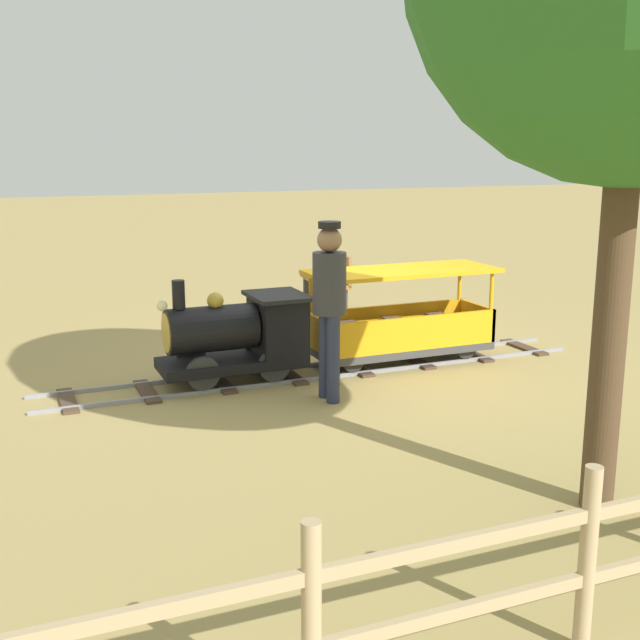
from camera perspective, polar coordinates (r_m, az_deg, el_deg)
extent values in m
plane|color=#A38C51|center=(8.30, 2.98, -3.44)|extent=(60.00, 60.00, 0.00)
cube|color=gray|center=(7.91, 0.83, -4.08)|extent=(0.02, 5.70, 0.04)
cube|color=gray|center=(8.33, -0.47, -3.22)|extent=(0.02, 5.70, 0.04)
cube|color=#4C3828|center=(9.35, 14.40, -1.91)|extent=(0.72, 0.14, 0.03)
cube|color=#4C3828|center=(8.94, 10.74, -2.38)|extent=(0.72, 0.14, 0.03)
cube|color=#4C3828|center=(8.58, 6.76, -2.88)|extent=(0.72, 0.14, 0.03)
cube|color=#4C3828|center=(8.26, 2.44, -3.40)|extent=(0.72, 0.14, 0.03)
cube|color=#4C3828|center=(8.00, -2.19, -3.94)|extent=(0.72, 0.14, 0.03)
cube|color=#4C3828|center=(7.79, -7.12, -4.49)|extent=(0.72, 0.14, 0.03)
cube|color=#4C3828|center=(7.64, -12.29, -5.03)|extent=(0.72, 0.14, 0.03)
cube|color=#4C3828|center=(7.55, -17.63, -5.54)|extent=(0.72, 0.14, 0.03)
cube|color=black|center=(7.76, -6.32, -3.02)|extent=(0.60, 1.40, 0.10)
cylinder|color=black|center=(7.63, -7.82, -0.63)|extent=(0.44, 0.85, 0.44)
cylinder|color=#B7932D|center=(7.53, -10.94, -0.91)|extent=(0.37, 0.02, 0.37)
cylinder|color=black|center=(7.49, -10.10, 1.81)|extent=(0.12, 0.12, 0.27)
sphere|color=#B7932D|center=(7.58, -7.52, 1.38)|extent=(0.16, 0.16, 0.16)
cube|color=black|center=(7.83, -3.04, -0.38)|extent=(0.60, 0.45, 0.55)
cube|color=black|center=(7.77, -3.06, 1.74)|extent=(0.68, 0.53, 0.04)
sphere|color=#F2EAB2|center=(7.47, -11.25, 1.01)|extent=(0.10, 0.10, 0.10)
cylinder|color=#2D2D2D|center=(7.46, -8.38, -3.81)|extent=(0.05, 0.32, 0.32)
cylinder|color=#2D2D2D|center=(7.90, -9.24, -2.91)|extent=(0.05, 0.32, 0.32)
cylinder|color=#2D2D2D|center=(7.65, -3.29, -3.28)|extent=(0.05, 0.32, 0.32)
cylinder|color=#2D2D2D|center=(8.09, -4.42, -2.43)|extent=(0.05, 0.32, 0.32)
cube|color=#3F3F3F|center=(8.46, 5.79, -1.92)|extent=(0.68, 1.90, 0.08)
cube|color=orange|center=(8.14, 6.89, -0.97)|extent=(0.04, 1.90, 0.35)
cube|color=orange|center=(8.68, 4.83, -0.07)|extent=(0.04, 1.90, 0.35)
cube|color=orange|center=(8.01, -0.03, -1.08)|extent=(0.68, 0.04, 0.35)
cube|color=orange|center=(8.88, 11.11, 0.03)|extent=(0.68, 0.04, 0.35)
cylinder|color=orange|center=(7.71, 1.06, -0.12)|extent=(0.04, 0.04, 0.75)
cylinder|color=orange|center=(8.26, -0.67, 0.75)|extent=(0.04, 0.04, 0.75)
cylinder|color=orange|center=(8.58, 12.13, 0.90)|extent=(0.04, 0.04, 0.75)
cylinder|color=orange|center=(9.08, 9.93, 1.63)|extent=(0.04, 0.04, 0.75)
cube|color=orange|center=(8.29, 5.91, 3.50)|extent=(0.78, 2.00, 0.04)
cube|color=brown|center=(8.68, 8.91, -0.55)|extent=(0.52, 0.20, 0.24)
cube|color=brown|center=(8.42, 5.82, -0.87)|extent=(0.52, 0.20, 0.24)
cube|color=brown|center=(8.18, 2.53, -1.21)|extent=(0.52, 0.20, 0.24)
cylinder|color=#262626|center=(7.97, 2.39, -2.92)|extent=(0.04, 0.24, 0.24)
cylinder|color=#262626|center=(8.39, 1.01, -2.13)|extent=(0.04, 0.24, 0.24)
cylinder|color=#262626|center=(8.60, 10.45, -1.97)|extent=(0.04, 0.24, 0.24)
cylinder|color=#262626|center=(8.99, 8.80, -1.27)|extent=(0.04, 0.24, 0.24)
cylinder|color=#282D47|center=(7.09, 0.95, -2.85)|extent=(0.12, 0.12, 0.80)
cylinder|color=#282D47|center=(7.25, 0.38, -2.50)|extent=(0.12, 0.12, 0.80)
cylinder|color=#333338|center=(7.03, 0.68, 2.65)|extent=(0.30, 0.30, 0.55)
sphere|color=#936B4C|center=(6.97, 0.68, 5.76)|extent=(0.22, 0.22, 0.22)
cylinder|color=black|center=(6.96, 0.69, 6.83)|extent=(0.20, 0.20, 0.06)
cube|color=olive|center=(11.08, 0.31, 2.85)|extent=(1.34, 0.58, 0.06)
cube|color=olive|center=(11.09, 1.21, 3.91)|extent=(1.29, 0.23, 0.40)
cube|color=#333333|center=(10.57, 1.10, 1.23)|extent=(0.13, 0.33, 0.42)
cube|color=#333333|center=(11.66, -0.40, 2.29)|extent=(0.13, 0.33, 0.42)
cylinder|color=#4C3823|center=(5.17, 20.08, -0.22)|extent=(0.21, 0.21, 2.42)
cylinder|color=tan|center=(3.92, 18.59, -15.99)|extent=(0.08, 0.08, 0.90)
cylinder|color=tan|center=(3.29, -0.62, -21.24)|extent=(0.08, 0.08, 0.90)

